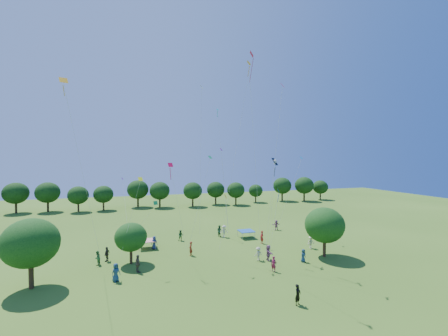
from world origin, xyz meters
TOP-DOWN VIEW (x-y plane):
  - ground at (0.00, 0.00)m, footprint 160.00×160.00m
  - near_tree_west at (-19.34, 12.38)m, footprint 5.06×5.06m
  - near_tree_north at (-10.44, 16.48)m, footprint 3.64×3.64m
  - near_tree_east at (12.38, 12.02)m, footprint 4.80×4.80m
  - treeline at (-1.73, 55.43)m, footprint 88.01×8.77m
  - tent_red_stripe at (-8.37, 21.94)m, footprint 2.20×2.20m
  - tent_blue at (6.29, 22.86)m, footprint 2.20×2.20m
  - man_in_black at (2.74, 2.22)m, footprint 0.76×0.68m
  - crowd_person_0 at (8.80, 11.05)m, footprint 0.85×0.68m
  - crowd_person_1 at (7.29, 19.36)m, footprint 0.51×0.72m
  - crowd_person_2 at (-3.48, 24.18)m, footprint 0.82×0.50m
  - crowd_person_3 at (3.18, 24.20)m, footprint 1.25×0.63m
  - crowd_person_4 at (-13.15, 18.09)m, footprint 0.85×1.11m
  - crowd_person_5 at (5.10, 12.68)m, footprint 0.78×1.79m
  - crowd_person_6 at (-11.88, 11.71)m, footprint 1.00×0.92m
  - crowd_person_7 at (-3.35, 17.25)m, footprint 0.66×0.77m
  - crowd_person_8 at (2.62, 24.85)m, footprint 0.84×0.98m
  - crowd_person_9 at (12.66, 15.34)m, footprint 1.15×0.65m
  - crowd_person_10 at (-9.76, 13.45)m, footprint 0.83×1.22m
  - crowd_person_11 at (12.95, 25.97)m, footprint 1.58×0.61m
  - crowd_person_12 at (-7.50, 21.23)m, footprint 0.97×0.77m
  - crowd_person_13 at (4.14, 9.39)m, footprint 0.66×0.73m
  - crowd_person_14 at (-14.11, 17.11)m, footprint 0.66×0.88m
  - crowd_person_15 at (3.98, 13.13)m, footprint 1.13×0.70m
  - pirate_kite at (6.73, 14.37)m, footprint 1.65×1.24m
  - red_high_kite at (3.71, 16.27)m, footprint 5.40×2.97m
  - small_kite_0 at (-5.85, 14.46)m, footprint 2.34×1.65m
  - small_kite_1 at (1.56, 9.23)m, footprint 2.78×2.75m
  - small_kite_2 at (3.25, 23.50)m, footprint 0.85×0.69m
  - small_kite_3 at (-7.72, 20.72)m, footprint 3.38×2.19m
  - small_kite_4 at (13.91, 21.32)m, footprint 3.00×2.69m
  - small_kite_5 at (2.76, 23.45)m, footprint 1.38×0.53m
  - small_kite_6 at (-1.38, 19.88)m, footprint 0.49×2.69m
  - small_kite_7 at (2.92, 25.12)m, footprint 1.18×2.56m
  - small_kite_8 at (5.58, 11.30)m, footprint 1.86×1.38m
  - small_kite_9 at (-15.50, 11.05)m, footprint 2.82×4.88m
  - small_kite_10 at (-9.77, 14.93)m, footprint 2.48×0.48m
  - small_kite_11 at (-2.09, 14.81)m, footprint 2.66×1.56m
  - small_kite_12 at (6.02, 12.28)m, footprint 1.48×0.60m
  - small_kite_13 at (-11.41, 27.57)m, footprint 1.16×7.78m

SIDE VIEW (x-z plane):
  - ground at x=0.00m, z-range 0.00..0.00m
  - crowd_person_0 at x=8.80m, z-range 0.00..1.52m
  - crowd_person_2 at x=-3.48m, z-range 0.00..1.58m
  - crowd_person_14 at x=-14.11m, z-range 0.00..1.60m
  - crowd_person_15 at x=3.98m, z-range 0.00..1.60m
  - crowd_person_13 at x=4.14m, z-range 0.00..1.64m
  - crowd_person_9 at x=12.66m, z-range 0.00..1.66m
  - crowd_person_11 at x=12.95m, z-range 0.00..1.67m
  - man_in_black at x=2.74m, z-range 0.00..1.72m
  - crowd_person_4 at x=-13.15m, z-range 0.00..1.73m
  - crowd_person_12 at x=-7.50m, z-range 0.00..1.73m
  - crowd_person_8 at x=2.62m, z-range 0.00..1.74m
  - crowd_person_7 at x=-3.35m, z-range 0.00..1.75m
  - crowd_person_6 at x=-11.88m, z-range 0.00..1.81m
  - crowd_person_1 at x=7.29m, z-range 0.00..1.81m
  - crowd_person_3 at x=3.18m, z-range 0.00..1.86m
  - crowd_person_5 at x=5.10m, z-range 0.00..1.87m
  - crowd_person_10 at x=-9.76m, z-range 0.00..1.90m
  - tent_red_stripe at x=-8.37m, z-range 0.49..1.59m
  - tent_blue at x=6.29m, z-range 0.49..1.59m
  - near_tree_north at x=-10.44m, z-range 0.71..5.43m
  - near_tree_east at x=12.38m, z-range 0.86..6.92m
  - treeline at x=-1.73m, z-range 0.70..7.48m
  - near_tree_west at x=-19.34m, z-range 0.99..7.55m
  - small_kite_3 at x=-7.72m, z-range 3.02..8.26m
  - small_kite_2 at x=3.25m, z-range 3.25..8.60m
  - small_kite_13 at x=-11.41m, z-range 2.93..10.76m
  - small_kite_12 at x=6.02m, z-range 3.66..10.88m
  - small_kite_10 at x=-9.77m, z-range 3.87..12.62m
  - small_kite_11 at x=-2.09m, z-range 4.09..15.22m
  - small_kite_0 at x=-5.85m, z-range 4.50..14.84m
  - small_kite_4 at x=13.91m, z-range 4.30..15.37m
  - small_kite_5 at x=2.76m, z-range 4.32..16.64m
  - pirate_kite at x=6.73m, z-range 6.08..16.95m
  - small_kite_7 at x=2.92m, z-range 4.48..23.01m
  - small_kite_9 at x=-15.50m, z-range 6.77..24.74m
  - small_kite_8 at x=5.58m, z-range 6.24..25.49m
  - small_kite_1 at x=1.56m, z-range 5.92..26.37m
  - small_kite_6 at x=-1.38m, z-range 6.22..26.63m
  - red_high_kite at x=3.71m, z-range 8.92..33.39m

